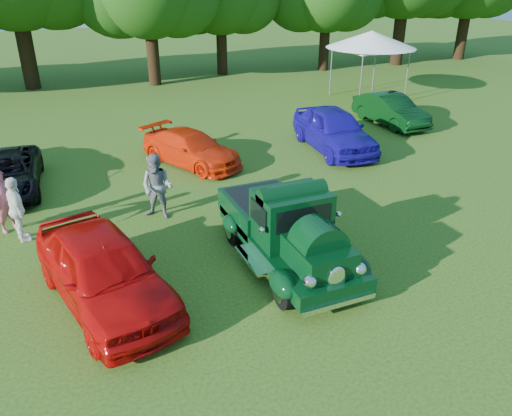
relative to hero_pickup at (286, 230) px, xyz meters
name	(u,v)px	position (x,y,z in m)	size (l,w,h in m)	color
ground	(231,275)	(-1.51, -0.10, -0.87)	(120.00, 120.00, 0.00)	#294B11
hero_pickup	(286,230)	(0.00, 0.00, 0.00)	(2.38, 5.12, 2.00)	black
red_convertible	(104,270)	(-4.40, 0.01, -0.04)	(1.94, 4.83, 1.65)	#B40807
back_car_black	(5,174)	(-6.55, 7.54, -0.23)	(2.12, 4.60, 1.28)	black
back_car_orange	(191,148)	(-0.19, 7.64, -0.24)	(1.75, 4.30, 1.25)	red
back_car_blue	(334,129)	(5.61, 7.00, -0.02)	(2.00, 4.97, 1.69)	#180D92
back_car_green	(391,110)	(10.00, 9.12, -0.17)	(1.48, 4.26, 1.40)	black
spectator_pink	(4,201)	(-6.45, 4.55, 0.04)	(0.66, 0.43, 1.82)	#C65167
spectator_grey	(157,187)	(-2.37, 3.69, 0.11)	(0.95, 0.74, 1.96)	slate
spectator_white	(17,210)	(-6.12, 3.78, 0.05)	(1.07, 0.45, 1.83)	white
canopy_tent	(371,40)	(12.05, 14.03, 2.33)	(4.94, 4.94, 3.68)	white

